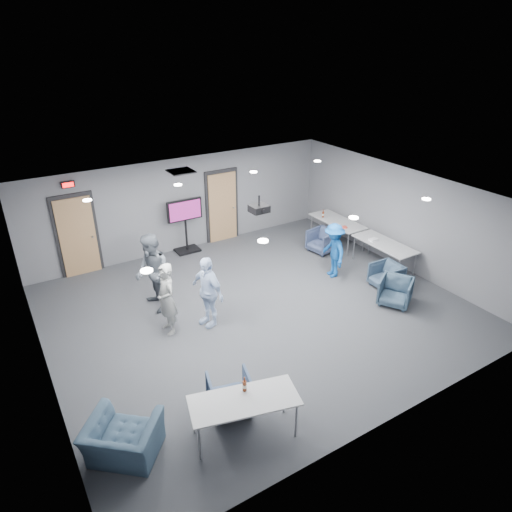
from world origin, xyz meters
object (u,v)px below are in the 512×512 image
chair_right_b (386,276)px  bottle_front (245,386)px  person_d (333,250)px  tv_stand (185,223)px  projector (259,209)px  chair_front_b (123,439)px  table_right_a (338,222)px  bottle_right (323,214)px  table_right_b (384,245)px  person_b (152,273)px  table_front_left (244,402)px  chair_right_c (395,291)px  chair_front_a (230,394)px  person_a (167,299)px  chair_right_a (322,241)px  person_c (207,291)px

chair_right_b → bottle_front: size_ratio=2.59×
person_d → tv_stand: size_ratio=0.92×
person_d → bottle_front: size_ratio=5.51×
tv_stand → projector: (0.25, -3.57, 1.51)m
person_d → chair_front_b: (-6.37, -2.78, -0.40)m
table_right_a → bottle_right: bearing=25.3°
chair_right_b → table_right_b: table_right_b is taller
bottle_right → projector: size_ratio=0.64×
bottle_front → projector: (2.14, 3.01, 1.58)m
person_b → bottle_front: 4.11m
person_b → table_front_left: 4.29m
chair_right_c → bottle_front: bearing=-105.8°
table_right_a → bottle_front: 7.63m
table_right_a → table_right_b: (-0.00, -1.90, -0.00)m
person_b → chair_front_a: person_b is taller
chair_right_b → chair_front_b: size_ratio=0.67×
chair_right_b → chair_front_b: bearing=-74.2°
person_a → chair_right_c: (4.94, -1.75, -0.47)m
bottle_right → projector: 4.52m
bottle_right → projector: projector is taller
chair_right_a → chair_right_b: 2.46m
chair_front_a → projector: bearing=-115.2°
chair_front_a → table_front_left: bearing=98.1°
table_right_a → chair_front_b: bearing=118.8°
person_d → chair_right_c: 1.92m
chair_front_a → person_a: bearing=-74.6°
person_c → person_d: size_ratio=1.11×
chair_right_c → table_front_left: 5.23m
chair_right_b → chair_front_b: (-7.14, -1.62, 0.02)m
chair_right_a → chair_front_b: 8.18m
chair_right_c → table_right_a: bearing=130.5°
table_front_left → table_right_a: bearing=53.5°
person_d → chair_front_a: 5.35m
person_a → projector: projector is taller
person_d → bottle_front: (-4.52, -3.21, 0.10)m
chair_right_b → chair_front_b: 7.33m
chair_right_a → chair_right_c: 3.17m
chair_right_a → chair_right_b: (0.05, -2.46, -0.02)m
chair_right_c → tv_stand: (-3.00, 5.21, 0.57)m
person_a → chair_front_b: size_ratio=1.55×
chair_front_b → tv_stand: size_ratio=0.65×
table_right_a → bottle_right: 0.51m
chair_right_c → table_front_left: bearing=-104.3°
table_right_a → bottle_front: bearing=128.4°
person_b → table_right_b: (5.98, -1.27, -0.24)m
person_b → bottle_front: size_ratio=6.98×
table_front_left → tv_stand: tv_stand is taller
person_c → chair_front_b: person_c is taller
chair_front_b → projector: (3.99, 2.58, 2.07)m
table_front_left → bottle_right: (5.88, 5.35, 0.14)m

